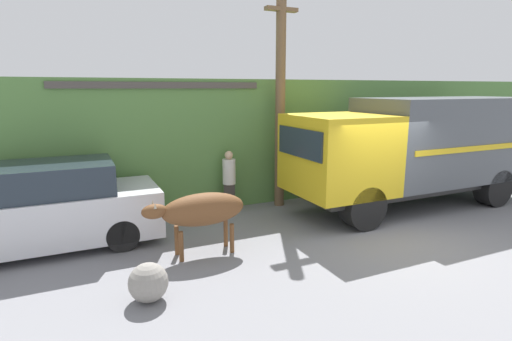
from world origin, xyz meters
name	(u,v)px	position (x,y,z in m)	size (l,w,h in m)	color
ground_plane	(384,231)	(0.00, 0.00, 0.00)	(60.00, 60.00, 0.00)	gray
hillside_embankment	(270,131)	(0.00, 5.97, 1.75)	(32.00, 5.34, 3.50)	#568442
building_backdrop	(155,144)	(-4.33, 4.59, 1.72)	(5.10, 2.70, 3.42)	#B2BCAD
cargo_truck	(420,146)	(2.23, 1.23, 1.71)	(7.43, 2.28, 3.01)	#2D2D2D
brown_cow	(201,210)	(-4.23, 0.54, 0.91)	(2.04, 0.65, 1.25)	brown
parked_suv	(46,208)	(-7.02, 2.18, 0.85)	(4.50, 1.87, 1.78)	silver
pedestrian_on_hill	(229,179)	(-2.73, 2.94, 0.90)	(0.43, 0.43, 1.65)	#38332D
utility_pole	(280,95)	(-1.22, 2.92, 3.09)	(0.90, 0.27, 5.98)	brown
roadside_rock	(148,282)	(-5.53, -0.85, 0.31)	(0.62, 0.62, 0.62)	gray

